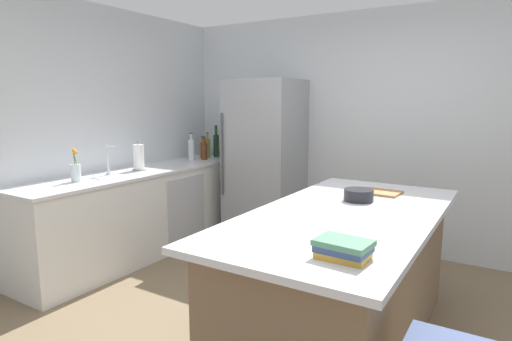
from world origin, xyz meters
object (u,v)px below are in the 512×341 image
Objects in this scene: refrigerator at (265,161)px; paper_towel_roll at (139,158)px; flower_vase at (76,171)px; vinegar_bottle at (202,149)px; wine_bottle at (216,145)px; cookbook_stack at (343,249)px; mixing_bowl at (359,195)px; soda_bottle at (191,149)px; kitchen_island at (343,278)px; cutting_board at (381,192)px; sink_faucet at (109,159)px; olive_oil_bottle at (208,148)px; syrup_bottle at (204,150)px.

paper_towel_roll is (-0.87, -1.15, 0.11)m from refrigerator.
flower_vase is 1.86m from vinegar_bottle.
flower_vase is at bearing -91.07° from wine_bottle.
mixing_bowl is at bearing 104.94° from cookbook_stack.
kitchen_island is at bearing -29.50° from soda_bottle.
cutting_board is at bearing -20.17° from vinegar_bottle.
refrigerator is 1.44m from paper_towel_roll.
cutting_board is at bearing 11.90° from sink_faucet.
kitchen_island is at bearing 109.13° from cookbook_stack.
refrigerator is at bearing 52.75° from paper_towel_roll.
olive_oil_bottle reaches higher than vinegar_bottle.
cookbook_stack is (2.78, -2.42, -0.06)m from vinegar_bottle.
wine_bottle is at bearing 135.98° from cookbook_stack.
olive_oil_bottle reaches higher than paper_towel_roll.
cookbook_stack is at bearing -42.24° from olive_oil_bottle.
cutting_board is (0.04, 0.69, 0.46)m from kitchen_island.
paper_towel_roll reaches higher than cutting_board.
sink_faucet is at bearing -89.72° from vinegar_bottle.
flower_vase reaches higher than sink_faucet.
syrup_bottle is at bearing 85.75° from sink_faucet.
syrup_bottle is at bearing 153.58° from mixing_bowl.
wine_bottle reaches higher than cutting_board.
mixing_bowl is (2.43, 0.60, -0.05)m from flower_vase.
flower_vase is at bearing -114.54° from refrigerator.
refrigerator is at bearing 59.05° from sink_faucet.
flower_vase is 2.50m from mixing_bowl.
kitchen_island is 7.23× the size of paper_towel_roll.
mixing_bowl is at bearing 95.05° from kitchen_island.
kitchen_island is 2.35m from refrigerator.
soda_bottle is (-0.04, 1.66, 0.03)m from flower_vase.
sink_faucet is 1.66m from wine_bottle.
refrigerator is 5.72× the size of olive_oil_bottle.
soda_bottle is (-0.01, 1.26, -0.02)m from sink_faucet.
kitchen_island is 3.06m from olive_oil_bottle.
syrup_bottle is 3.54m from cookbook_stack.
cookbook_stack is at bearing -80.88° from cutting_board.
syrup_bottle is at bearing 138.96° from cookbook_stack.
vinegar_bottle is (-0.01, 1.47, -0.05)m from sink_faucet.
paper_towel_roll is 0.95× the size of olive_oil_bottle.
cutting_board reaches higher than kitchen_island.
sink_faucet is 1.04× the size of syrup_bottle.
refrigerator is at bearing -2.95° from olive_oil_bottle.
syrup_bottle is 2.57m from cutting_board.
wine_bottle is 3.75m from cookbook_stack.
vinegar_bottle is 2.78m from mixing_bowl.
olive_oil_bottle is at bearing 90.54° from flower_vase.
soda_bottle reaches higher than cookbook_stack.
sink_faucet is (-2.49, 0.16, 0.60)m from kitchen_island.
olive_oil_bottle is (-0.89, 0.05, 0.10)m from refrigerator.
vinegar_bottle is (-2.50, 1.62, 0.56)m from kitchen_island.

